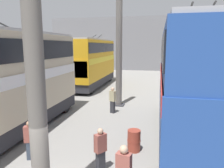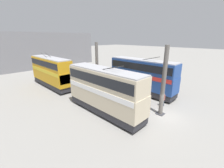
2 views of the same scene
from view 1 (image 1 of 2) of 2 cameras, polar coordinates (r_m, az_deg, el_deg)
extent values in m
cube|color=slate|center=(41.10, 8.30, 10.36)|extent=(0.50, 36.00, 9.81)
cylinder|color=#605B56|center=(5.66, -19.49, 3.29)|extent=(0.47, 0.47, 7.83)
cylinder|color=#605B56|center=(16.32, 1.83, 7.81)|extent=(0.47, 0.47, 7.83)
cube|color=#333338|center=(16.92, 1.76, -5.41)|extent=(0.84, 0.84, 0.08)
cylinder|color=black|center=(15.18, 21.02, -5.93)|extent=(1.08, 0.30, 1.08)
cylinder|color=black|center=(14.99, 13.04, -5.70)|extent=(1.08, 0.30, 1.08)
cube|color=#28282D|center=(11.16, 18.75, -10.62)|extent=(10.68, 2.45, 0.79)
cube|color=#234793|center=(10.74, 19.21, -2.94)|extent=(10.90, 2.50, 2.27)
cube|color=red|center=(10.59, 19.47, 1.60)|extent=(10.57, 2.54, 0.55)
cube|color=#234793|center=(10.49, 19.85, 8.07)|extent=(10.79, 2.43, 1.84)
cube|color=black|center=(10.49, 19.88, 8.57)|extent=(10.46, 2.51, 1.01)
cube|color=#9E9EA3|center=(10.52, 20.17, 13.45)|extent=(10.68, 2.25, 0.14)
cube|color=black|center=(15.98, 17.02, 2.08)|extent=(0.12, 2.30, 1.45)
cylinder|color=#282828|center=(9.27, 23.69, 16.04)|extent=(2.35, 0.07, 0.65)
cylinder|color=#282828|center=(9.17, 19.22, 16.39)|extent=(2.35, 0.07, 0.65)
cylinder|color=black|center=(15.38, -12.14, -5.54)|extent=(0.94, 0.30, 0.94)
cylinder|color=black|center=(16.35, -18.88, -4.94)|extent=(0.94, 0.30, 0.94)
cube|color=#28282D|center=(12.69, -23.80, -8.72)|extent=(10.25, 2.45, 0.76)
cube|color=beige|center=(12.31, -24.29, -2.02)|extent=(10.46, 2.50, 2.26)
cube|color=white|center=(12.18, -24.57, 1.92)|extent=(10.14, 2.54, 0.55)
cube|color=beige|center=(12.09, -24.99, 7.59)|extent=(10.35, 2.43, 1.86)
cube|color=black|center=(12.08, -25.02, 8.03)|extent=(10.04, 2.51, 1.03)
cube|color=#9E9EA3|center=(12.10, -25.34, 12.32)|extent=(10.25, 2.25, 0.14)
cube|color=black|center=(16.64, -13.77, 2.26)|extent=(0.12, 2.30, 1.45)
cylinder|color=black|center=(20.80, -5.37, -1.18)|extent=(1.05, 0.30, 1.05)
cylinder|color=black|center=(21.52, -10.71, -0.93)|extent=(1.05, 0.30, 1.05)
cylinder|color=black|center=(28.25, -0.56, 1.81)|extent=(1.05, 0.30, 1.05)
cylinder|color=black|center=(28.79, -4.64, 1.93)|extent=(1.05, 0.30, 1.05)
cube|color=#28282D|center=(24.85, -4.89, 1.02)|extent=(10.61, 2.45, 0.79)
cube|color=gold|center=(24.66, -4.94, 4.55)|extent=(10.83, 2.50, 2.29)
cube|color=yellow|center=(24.60, -4.97, 6.57)|extent=(10.50, 2.54, 0.55)
cube|color=gold|center=(24.56, -5.01, 9.25)|extent=(10.72, 2.43, 1.75)
cube|color=black|center=(24.56, -5.01, 9.45)|extent=(10.39, 2.51, 0.96)
cube|color=#9E9EA3|center=(24.57, -5.04, 11.45)|extent=(10.61, 2.25, 0.14)
cube|color=black|center=(19.62, -9.58, 3.74)|extent=(0.12, 2.30, 1.47)
cylinder|color=#282828|center=(25.78, -3.38, 12.20)|extent=(2.35, 0.07, 0.65)
cylinder|color=#282828|center=(25.97, -4.90, 12.16)|extent=(2.35, 0.07, 0.65)
cube|color=#934C42|center=(6.52, 3.09, -20.49)|extent=(0.32, 0.46, 0.73)
sphere|color=tan|center=(6.29, 3.13, -16.68)|extent=(0.24, 0.24, 0.24)
cube|color=#2D2D33|center=(8.40, -3.00, -19.52)|extent=(0.36, 0.34, 0.77)
cube|color=#934C42|center=(8.07, -3.05, -15.09)|extent=(0.48, 0.44, 0.67)
sphere|color=tan|center=(7.90, -3.08, -12.19)|extent=(0.22, 0.22, 0.22)
cube|color=#2D2D33|center=(14.92, 0.17, -6.03)|extent=(0.32, 0.36, 0.82)
cube|color=tan|center=(14.73, 0.17, -3.15)|extent=(0.41, 0.48, 0.72)
sphere|color=tan|center=(14.63, 0.17, -1.34)|extent=(0.23, 0.23, 0.23)
cube|color=#384251|center=(9.72, -20.46, -15.94)|extent=(0.29, 0.35, 0.75)
cube|color=#934C42|center=(9.45, -20.72, -12.11)|extent=(0.36, 0.47, 0.65)
sphere|color=#A37A5B|center=(9.30, -20.88, -9.65)|extent=(0.21, 0.21, 0.21)
cylinder|color=#933828|center=(9.80, 5.75, -14.49)|extent=(0.56, 0.56, 0.94)
cylinder|color=#933828|center=(9.80, 5.75, -14.49)|extent=(0.59, 0.59, 0.04)
camera|label=2|loc=(18.57, -86.95, 13.34)|focal=24.00mm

